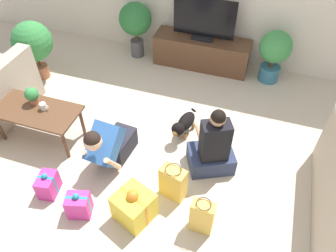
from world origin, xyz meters
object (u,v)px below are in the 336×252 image
object	(u,v)px
potted_plant_corner_left	(33,43)
gift_box_a	(79,205)
person_sitting	(213,148)
gift_box_c	(48,184)
tv_console	(201,52)
gift_box_b	(134,206)
potted_plant_back_left	(135,22)
tv	(204,21)
tabletop_plant	(32,95)
potted_plant_back_right	(274,52)
gift_bag_a	(202,217)
gift_bag_b	(173,183)
mug	(43,106)
person_kneeling	(109,144)
dog	(184,124)
coffee_table	(37,113)

from	to	relation	value
potted_plant_corner_left	gift_box_a	world-z (taller)	potted_plant_corner_left
person_sitting	gift_box_c	world-z (taller)	person_sitting
tv_console	gift_box_b	world-z (taller)	tv_console
potted_plant_back_left	potted_plant_corner_left	bearing A→B (deg)	-138.71
tv	tabletop_plant	xyz separation A→B (m)	(-1.64, -2.16, -0.20)
potted_plant_back_right	gift_bag_a	xyz separation A→B (m)	(-0.38, -2.85, -0.29)
gift_box_a	gift_box_c	bearing A→B (deg)	164.31
tv_console	gift_box_c	world-z (taller)	tv_console
potted_plant_back_left	tabletop_plant	xyz separation A→B (m)	(-0.51, -2.11, -0.04)
potted_plant_back_right	gift_bag_b	distance (m)	2.68
mug	gift_box_c	bearing A→B (deg)	-59.52
person_sitting	mug	world-z (taller)	person_sitting
tv	person_kneeling	xyz separation A→B (m)	(-0.50, -2.39, -0.46)
dog	gift_box_b	world-z (taller)	gift_box_b
tv	gift_box_c	distance (m)	3.23
gift_bag_b	potted_plant_corner_left	bearing A→B (deg)	151.20
tv	gift_box_a	bearing A→B (deg)	-99.58
person_kneeling	gift_box_a	world-z (taller)	person_kneeling
gift_box_a	gift_bag_b	bearing A→B (deg)	31.64
gift_box_b	gift_bag_a	xyz separation A→B (m)	(0.70, 0.08, 0.04)
gift_bag_b	mug	bearing A→B (deg)	168.31
potted_plant_back_left	gift_box_a	size ratio (longest dim) A/B	2.75
dog	gift_box_a	bearing A→B (deg)	-103.72
tv_console	gift_box_b	distance (m)	2.98
potted_plant_corner_left	person_kneeling	xyz separation A→B (m)	(1.84, -1.27, -0.28)
gift_box_a	dog	bearing A→B (deg)	63.82
coffee_table	person_kneeling	bearing A→B (deg)	-6.48
gift_box_c	tabletop_plant	size ratio (longest dim) A/B	1.44
mug	tabletop_plant	distance (m)	0.21
tv	gift_bag_b	distance (m)	2.68
dog	gift_box_b	size ratio (longest dim) A/B	1.24
mug	tabletop_plant	bearing A→B (deg)	160.38
coffee_table	potted_plant_corner_left	xyz separation A→B (m)	(-0.80, 1.15, 0.19)
potted_plant_back_right	person_kneeling	xyz separation A→B (m)	(-1.63, -2.34, -0.17)
tv	potted_plant_back_right	xyz separation A→B (m)	(1.12, -0.05, -0.28)
gift_bag_a	coffee_table	bearing A→B (deg)	164.70
gift_box_a	tabletop_plant	world-z (taller)	tabletop_plant
potted_plant_back_left	person_sitting	bearing A→B (deg)	-48.71
potted_plant_back_left	mug	bearing A→B (deg)	-98.57
gift_box_b	mug	distance (m)	1.71
gift_box_c	mug	size ratio (longest dim) A/B	2.68
potted_plant_corner_left	gift_box_a	distance (m)	2.75
tv	tabletop_plant	bearing A→B (deg)	-127.14
potted_plant_back_left	gift_bag_b	xyz separation A→B (m)	(1.47, -2.55, -0.41)
tv_console	potted_plant_back_left	bearing A→B (deg)	-177.45
potted_plant_back_right	mug	size ratio (longest dim) A/B	6.96
potted_plant_back_right	person_sitting	xyz separation A→B (m)	(-0.47, -2.02, -0.18)
tv_console	dog	world-z (taller)	tv_console
coffee_table	potted_plant_back_right	bearing A→B (deg)	39.82
tv	gift_box_c	size ratio (longest dim) A/B	3.00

